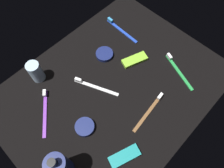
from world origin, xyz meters
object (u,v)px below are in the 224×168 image
(deodorant_stick, at_px, (36,72))
(toothbrush_white, at_px, (94,86))
(toothbrush_purple, at_px, (45,110))
(snack_bar_teal, at_px, (124,156))
(cream_tin_left, at_px, (85,127))
(toothbrush_green, at_px, (178,69))
(toothbrush_blue, at_px, (120,29))
(snack_bar_lime, at_px, (135,60))
(toothbrush_brown, at_px, (150,110))
(lotion_bottle, at_px, (60,167))
(cream_tin_right, at_px, (104,54))

(deodorant_stick, xyz_separation_m, toothbrush_white, (0.12, -0.18, -0.04))
(toothbrush_purple, bearing_deg, snack_bar_teal, -75.26)
(toothbrush_white, relative_size, cream_tin_left, 2.51)
(toothbrush_green, distance_m, toothbrush_white, 0.34)
(deodorant_stick, relative_size, cream_tin_left, 1.33)
(toothbrush_white, height_order, toothbrush_blue, same)
(snack_bar_teal, bearing_deg, toothbrush_green, 29.86)
(toothbrush_blue, xyz_separation_m, toothbrush_purple, (-0.47, -0.07, 0.00))
(toothbrush_purple, height_order, snack_bar_teal, toothbrush_purple)
(toothbrush_white, relative_size, snack_bar_lime, 1.63)
(toothbrush_white, xyz_separation_m, toothbrush_purple, (-0.19, 0.06, 0.00))
(toothbrush_blue, distance_m, toothbrush_brown, 0.39)
(lotion_bottle, distance_m, toothbrush_brown, 0.36)
(lotion_bottle, distance_m, snack_bar_lime, 0.48)
(snack_bar_lime, bearing_deg, snack_bar_teal, -123.52)
(cream_tin_right, bearing_deg, toothbrush_blue, 18.07)
(deodorant_stick, distance_m, toothbrush_white, 0.22)
(lotion_bottle, bearing_deg, toothbrush_white, 29.49)
(deodorant_stick, height_order, toothbrush_green, deodorant_stick)
(toothbrush_blue, relative_size, cream_tin_right, 2.52)
(toothbrush_white, height_order, cream_tin_left, toothbrush_white)
(lotion_bottle, relative_size, cream_tin_right, 2.54)
(toothbrush_brown, distance_m, snack_bar_lime, 0.22)
(cream_tin_left, bearing_deg, deodorant_stick, 87.88)
(cream_tin_right, bearing_deg, snack_bar_lime, -58.52)
(deodorant_stick, height_order, snack_bar_lime, deodorant_stick)
(snack_bar_teal, bearing_deg, toothbrush_blue, 64.09)
(toothbrush_green, distance_m, cream_tin_right, 0.30)
(toothbrush_brown, bearing_deg, lotion_bottle, 169.17)
(deodorant_stick, height_order, cream_tin_right, deodorant_stick)
(deodorant_stick, xyz_separation_m, snack_bar_teal, (0.01, -0.44, -0.04))
(snack_bar_lime, relative_size, snack_bar_teal, 1.00)
(lotion_bottle, xyz_separation_m, toothbrush_white, (0.27, 0.15, -0.07))
(lotion_bottle, xyz_separation_m, snack_bar_lime, (0.46, 0.12, -0.07))
(cream_tin_left, height_order, cream_tin_right, cream_tin_left)
(toothbrush_green, distance_m, snack_bar_lime, 0.18)
(toothbrush_green, height_order, toothbrush_white, same)
(snack_bar_lime, xyz_separation_m, cream_tin_right, (-0.07, 0.11, 0.00))
(toothbrush_brown, height_order, cream_tin_left, toothbrush_brown)
(cream_tin_right, bearing_deg, snack_bar_teal, -125.68)
(toothbrush_blue, distance_m, snack_bar_lime, 0.17)
(toothbrush_green, bearing_deg, lotion_bottle, 176.27)
(toothbrush_brown, distance_m, snack_bar_teal, 0.19)
(lotion_bottle, xyz_separation_m, toothbrush_green, (0.55, -0.04, -0.07))
(toothbrush_green, xyz_separation_m, toothbrush_white, (-0.29, 0.19, 0.00))
(toothbrush_blue, bearing_deg, toothbrush_green, -88.67)
(toothbrush_brown, bearing_deg, toothbrush_blue, 59.16)
(snack_bar_teal, bearing_deg, deodorant_stick, 111.31)
(lotion_bottle, distance_m, toothbrush_blue, 0.61)
(toothbrush_purple, height_order, cream_tin_left, toothbrush_purple)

